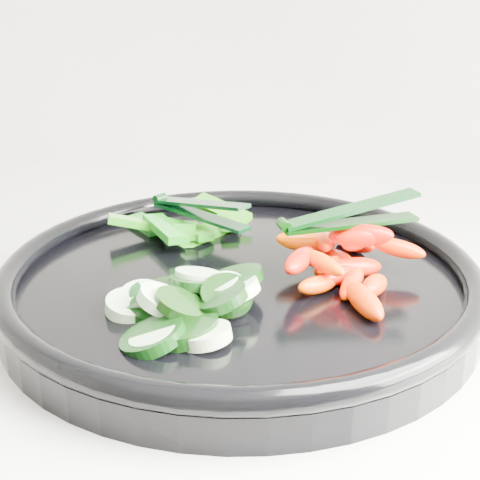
# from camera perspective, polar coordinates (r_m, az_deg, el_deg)

# --- Properties ---
(veggie_tray) EXTENTS (0.42, 0.42, 0.04)m
(veggie_tray) POSITION_cam_1_polar(r_m,az_deg,el_deg) (0.53, -0.00, -3.49)
(veggie_tray) COLOR black
(veggie_tray) RESTS_ON counter
(cucumber_pile) EXTENTS (0.12, 0.13, 0.04)m
(cucumber_pile) POSITION_cam_1_polar(r_m,az_deg,el_deg) (0.47, -5.15, -5.26)
(cucumber_pile) COLOR black
(cucumber_pile) RESTS_ON veggie_tray
(carrot_pile) EXTENTS (0.12, 0.16, 0.06)m
(carrot_pile) POSITION_cam_1_polar(r_m,az_deg,el_deg) (0.52, 8.75, -1.56)
(carrot_pile) COLOR #EF2700
(carrot_pile) RESTS_ON veggie_tray
(pepper_pile) EXTENTS (0.13, 0.11, 0.03)m
(pepper_pile) POSITION_cam_1_polar(r_m,az_deg,el_deg) (0.61, -4.57, 1.19)
(pepper_pile) COLOR #246A0A
(pepper_pile) RESTS_ON veggie_tray
(tong_carrot) EXTENTS (0.11, 0.06, 0.02)m
(tong_carrot) POSITION_cam_1_polar(r_m,az_deg,el_deg) (0.52, 9.10, 1.97)
(tong_carrot) COLOR black
(tong_carrot) RESTS_ON carrot_pile
(tong_pepper) EXTENTS (0.10, 0.07, 0.02)m
(tong_pepper) POSITION_cam_1_polar(r_m,az_deg,el_deg) (0.60, -3.66, 2.68)
(tong_pepper) COLOR black
(tong_pepper) RESTS_ON pepper_pile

